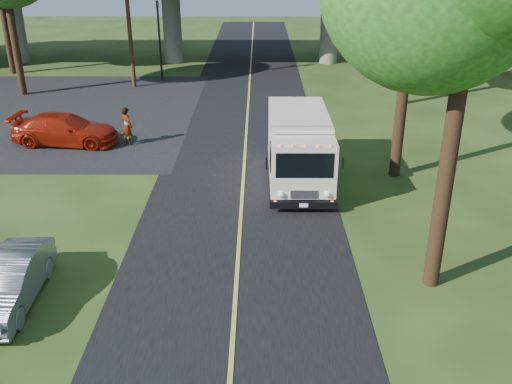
{
  "coord_description": "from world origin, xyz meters",
  "views": [
    {
      "loc": [
        0.63,
        -12.71,
        8.98
      ],
      "look_at": [
        0.54,
        3.72,
        1.6
      ],
      "focal_mm": 40.0,
      "sensor_mm": 36.0,
      "label": 1
    }
  ],
  "objects_px": {
    "utility_pole": "(128,14)",
    "silver_sedan": "(8,282)",
    "red_sedan": "(65,129)",
    "step_van": "(299,146)",
    "pedestrian": "(127,126)",
    "traffic_signal": "(159,32)"
  },
  "relations": [
    {
      "from": "traffic_signal",
      "to": "step_van",
      "type": "xyz_separation_m",
      "value": [
        8.2,
        -17.52,
        -1.75
      ]
    },
    {
      "from": "silver_sedan",
      "to": "pedestrian",
      "type": "height_order",
      "value": "pedestrian"
    },
    {
      "from": "traffic_signal",
      "to": "pedestrian",
      "type": "bearing_deg",
      "value": -87.96
    },
    {
      "from": "red_sedan",
      "to": "silver_sedan",
      "type": "height_order",
      "value": "red_sedan"
    },
    {
      "from": "traffic_signal",
      "to": "pedestrian",
      "type": "relative_size",
      "value": 2.89
    },
    {
      "from": "utility_pole",
      "to": "silver_sedan",
      "type": "bearing_deg",
      "value": -86.42
    },
    {
      "from": "utility_pole",
      "to": "step_van",
      "type": "distance_m",
      "value": 18.57
    },
    {
      "from": "traffic_signal",
      "to": "step_van",
      "type": "distance_m",
      "value": 19.42
    },
    {
      "from": "utility_pole",
      "to": "silver_sedan",
      "type": "distance_m",
      "value": 24.37
    },
    {
      "from": "utility_pole",
      "to": "traffic_signal",
      "type": "bearing_deg",
      "value": 53.13
    },
    {
      "from": "red_sedan",
      "to": "pedestrian",
      "type": "relative_size",
      "value": 2.74
    },
    {
      "from": "red_sedan",
      "to": "step_van",
      "type": "bearing_deg",
      "value": -107.01
    },
    {
      "from": "step_van",
      "to": "red_sedan",
      "type": "distance_m",
      "value": 11.53
    },
    {
      "from": "red_sedan",
      "to": "silver_sedan",
      "type": "bearing_deg",
      "value": -164.05
    },
    {
      "from": "traffic_signal",
      "to": "pedestrian",
      "type": "height_order",
      "value": "traffic_signal"
    },
    {
      "from": "step_van",
      "to": "pedestrian",
      "type": "height_order",
      "value": "step_van"
    },
    {
      "from": "pedestrian",
      "to": "step_van",
      "type": "bearing_deg",
      "value": -165.05
    },
    {
      "from": "utility_pole",
      "to": "silver_sedan",
      "type": "xyz_separation_m",
      "value": [
        1.5,
        -24.0,
        -3.94
      ]
    },
    {
      "from": "red_sedan",
      "to": "silver_sedan",
      "type": "relative_size",
      "value": 1.24
    },
    {
      "from": "step_van",
      "to": "traffic_signal",
      "type": "bearing_deg",
      "value": 114.98
    },
    {
      "from": "silver_sedan",
      "to": "pedestrian",
      "type": "bearing_deg",
      "value": 86.02
    },
    {
      "from": "traffic_signal",
      "to": "silver_sedan",
      "type": "xyz_separation_m",
      "value": [
        0.0,
        -26.0,
        -2.55
      ]
    }
  ]
}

